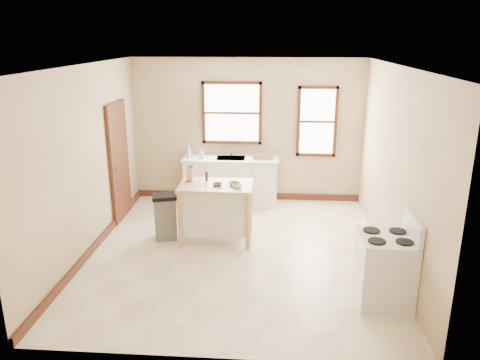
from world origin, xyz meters
name	(u,v)px	position (x,y,z in m)	size (l,w,h in m)	color
floor	(237,252)	(0.00, 0.00, 0.00)	(5.00, 5.00, 0.00)	#F2E4C0
ceiling	(237,65)	(0.00, 0.00, 2.80)	(5.00, 5.00, 0.00)	white
wall_back	(247,131)	(0.00, 2.50, 1.40)	(4.50, 0.04, 2.80)	#D4B98C
wall_left	(87,161)	(-2.25, 0.00, 1.40)	(0.04, 5.00, 2.80)	#D4B98C
wall_right	(395,167)	(2.25, 0.00, 1.40)	(0.04, 5.00, 2.80)	#D4B98C
window_main	(232,113)	(-0.30, 2.48, 1.75)	(1.17, 0.06, 1.22)	#3E1410
window_side	(317,122)	(1.35, 2.48, 1.60)	(0.77, 0.06, 1.37)	#3E1410
door_left	(119,162)	(-2.21, 1.30, 1.05)	(0.06, 0.90, 2.10)	#3E1410
baseboard_back	(247,196)	(0.00, 2.47, 0.06)	(4.50, 0.04, 0.12)	#3E1410
baseboard_left	(97,244)	(-2.22, 0.00, 0.06)	(0.04, 5.00, 0.12)	#3E1410
sink_counter	(231,181)	(-0.30, 2.20, 0.46)	(1.86, 0.62, 0.92)	white
faucet	(232,150)	(-0.30, 2.38, 1.03)	(0.03, 0.03, 0.22)	silver
soap_bottle_a	(189,151)	(-1.12, 2.18, 1.04)	(0.09, 0.09, 0.24)	#B2B2B2
soap_bottle_b	(202,154)	(-0.86, 2.14, 1.01)	(0.08, 0.08, 0.18)	#B2B2B2
dish_rack	(263,156)	(0.33, 2.17, 0.97)	(0.41, 0.30, 0.10)	silver
kitchen_island	(216,212)	(-0.37, 0.43, 0.47)	(1.16, 0.74, 0.95)	tan
knife_block	(190,175)	(-0.82, 0.59, 1.05)	(0.10, 0.10, 0.20)	tan
pepper_grinder	(207,176)	(-0.55, 0.61, 1.02)	(0.04, 0.04, 0.15)	#402111
bowl_a	(217,184)	(-0.34, 0.37, 0.97)	(0.16, 0.16, 0.04)	brown
bowl_b	(234,184)	(-0.08, 0.42, 0.97)	(0.17, 0.17, 0.04)	brown
bowl_c	(238,186)	(-0.02, 0.29, 0.97)	(0.15, 0.15, 0.05)	white
trash_bin	(165,217)	(-1.21, 0.42, 0.38)	(0.39, 0.33, 0.75)	slate
gas_stove	(385,259)	(1.92, -1.24, 0.57)	(0.70, 0.71, 1.14)	silver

